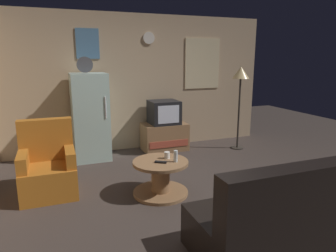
{
  "coord_description": "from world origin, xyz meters",
  "views": [
    {
      "loc": [
        -1.57,
        -3.27,
        1.75
      ],
      "look_at": [
        0.02,
        0.9,
        0.75
      ],
      "focal_mm": 32.61,
      "sensor_mm": 36.0,
      "label": 1
    }
  ],
  "objects": [
    {
      "name": "crt_tv",
      "position": [
        0.38,
        2.08,
        0.74
      ],
      "size": [
        0.54,
        0.51,
        0.44
      ],
      "color": "black",
      "rests_on": "tv_stand"
    },
    {
      "name": "wine_glass",
      "position": [
        -0.16,
        0.15,
        0.53
      ],
      "size": [
        0.05,
        0.05,
        0.15
      ],
      "primitive_type": "cylinder",
      "color": "silver",
      "rests_on": "coffee_table"
    },
    {
      "name": "fridge",
      "position": [
        -0.99,
        2.05,
        0.75
      ],
      "size": [
        0.6,
        0.62,
        1.77
      ],
      "color": "silver",
      "rests_on": "ground_plane"
    },
    {
      "name": "wall_with_art",
      "position": [
        0.01,
        2.45,
        1.28
      ],
      "size": [
        5.2,
        0.12,
        2.55
      ],
      "color": "tan",
      "rests_on": "ground_plane"
    },
    {
      "name": "armchair",
      "position": [
        -1.7,
        0.8,
        0.34
      ],
      "size": [
        0.68,
        0.68,
        0.96
      ],
      "color": "#B2661E",
      "rests_on": "ground_plane"
    },
    {
      "name": "ground_plane",
      "position": [
        0.0,
        0.0,
        0.0
      ],
      "size": [
        12.0,
        12.0,
        0.0
      ],
      "primitive_type": "plane",
      "color": "#3D332D"
    },
    {
      "name": "mug_ceramic_white",
      "position": [
        -0.22,
        0.31,
        0.5
      ],
      "size": [
        0.08,
        0.08,
        0.09
      ],
      "primitive_type": "cylinder",
      "color": "silver",
      "rests_on": "coffee_table"
    },
    {
      "name": "coffee_table",
      "position": [
        -0.33,
        0.25,
        0.23
      ],
      "size": [
        0.72,
        0.72,
        0.45
      ],
      "color": "#8E6642",
      "rests_on": "ground_plane"
    },
    {
      "name": "couch",
      "position": [
        0.34,
        -1.3,
        0.31
      ],
      "size": [
        1.7,
        0.8,
        0.92
      ],
      "color": "black",
      "rests_on": "ground_plane"
    },
    {
      "name": "remote_control",
      "position": [
        -0.36,
        0.17,
        0.46
      ],
      "size": [
        0.15,
        0.12,
        0.02
      ],
      "primitive_type": "cube",
      "rotation": [
        0.0,
        0.0,
        -0.58
      ],
      "color": "black",
      "rests_on": "coffee_table"
    },
    {
      "name": "standing_lamp",
      "position": [
        1.77,
        1.67,
        1.36
      ],
      "size": [
        0.32,
        0.32,
        1.59
      ],
      "color": "#332D28",
      "rests_on": "ground_plane"
    },
    {
      "name": "tv_stand",
      "position": [
        0.39,
        2.09,
        0.26
      ],
      "size": [
        0.84,
        0.53,
        0.52
      ],
      "color": "#8E6642",
      "rests_on": "ground_plane"
    }
  ]
}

